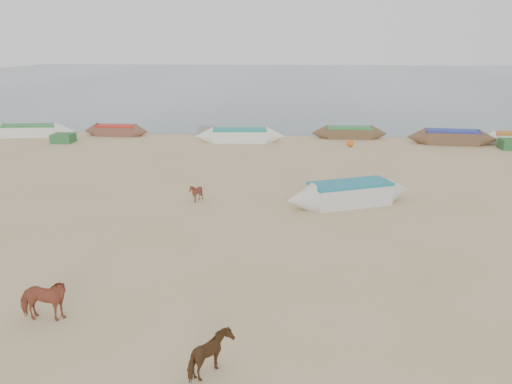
% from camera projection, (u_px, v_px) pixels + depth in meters
% --- Properties ---
extents(ground, '(140.00, 140.00, 0.00)m').
position_uv_depth(ground, '(245.00, 257.00, 16.01)').
color(ground, tan).
rests_on(ground, ground).
extents(sea, '(160.00, 160.00, 0.00)m').
position_uv_depth(sea, '(292.00, 79.00, 94.23)').
color(sea, slate).
rests_on(sea, ground).
extents(cow_adult, '(1.35, 0.66, 1.12)m').
position_uv_depth(cow_adult, '(43.00, 301.00, 12.22)').
color(cow_adult, '#984A32').
rests_on(cow_adult, ground).
extents(calf_front, '(0.95, 0.91, 0.81)m').
position_uv_depth(calf_front, '(196.00, 193.00, 21.51)').
color(calf_front, '#59271C').
rests_on(calf_front, ground).
extents(calf_right, '(0.90, 1.01, 0.92)m').
position_uv_depth(calf_right, '(212.00, 356.00, 10.23)').
color(calf_right, '#51321A').
rests_on(calf_right, ground).
extents(near_canoe, '(5.85, 3.48, 0.98)m').
position_uv_depth(near_canoe, '(350.00, 194.00, 21.09)').
color(near_canoe, silver).
rests_on(near_canoe, ground).
extents(waterline_canoes, '(48.78, 3.66, 0.98)m').
position_uv_depth(waterline_canoes, '(323.00, 135.00, 34.68)').
color(waterline_canoes, white).
rests_on(waterline_canoes, ground).
extents(beach_clutter, '(46.65, 5.14, 0.64)m').
position_uv_depth(beach_clutter, '(341.00, 138.00, 34.35)').
color(beach_clutter, '#2D6435').
rests_on(beach_clutter, ground).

